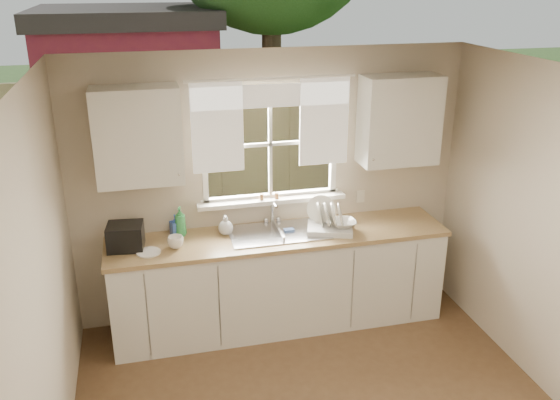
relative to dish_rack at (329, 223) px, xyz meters
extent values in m
cube|color=beige|center=(-0.46, 0.35, -0.41)|extent=(3.60, 0.02, 1.15)
cube|color=beige|center=(-0.46, 0.35, 1.34)|extent=(3.60, 0.02, 0.35)
cube|color=beige|center=(-1.66, 0.35, 0.66)|extent=(1.20, 0.02, 1.00)
cube|color=beige|center=(0.74, 0.35, 0.66)|extent=(1.20, 0.02, 1.00)
cube|color=beige|center=(-2.26, -1.65, 0.26)|extent=(0.02, 4.00, 2.50)
cube|color=silver|center=(-0.46, -1.65, 1.51)|extent=(3.60, 4.00, 0.02)
cube|color=white|center=(-0.46, 0.37, 0.16)|extent=(1.30, 0.06, 0.05)
cube|color=white|center=(-0.46, 0.37, 1.16)|extent=(1.30, 0.06, 0.05)
cube|color=white|center=(-1.06, 0.37, 0.66)|extent=(0.05, 0.06, 1.05)
cube|color=white|center=(0.14, 0.37, 0.66)|extent=(0.05, 0.06, 1.05)
cube|color=white|center=(-0.46, 0.37, 0.66)|extent=(0.03, 0.04, 1.00)
cube|color=white|center=(-0.46, 0.37, 0.66)|extent=(1.20, 0.04, 0.03)
cube|color=white|center=(-0.46, 0.31, 0.14)|extent=(1.38, 0.14, 0.04)
cylinder|color=white|center=(-0.46, 0.29, 1.26)|extent=(1.50, 0.02, 0.02)
cube|color=white|center=(-0.94, 0.30, 0.86)|extent=(0.45, 0.02, 0.80)
cube|color=white|center=(0.02, 0.30, 0.86)|extent=(0.45, 0.02, 0.80)
cube|color=white|center=(-0.46, 0.30, 1.11)|extent=(1.40, 0.02, 0.20)
cube|color=silver|center=(-0.46, 0.03, -0.55)|extent=(3.00, 0.62, 0.87)
cube|color=#A58352|center=(-0.46, 0.03, -0.10)|extent=(3.04, 0.65, 0.04)
cube|color=silver|center=(-1.61, 0.18, 0.86)|extent=(0.70, 0.33, 0.80)
cube|color=silver|center=(0.69, 0.18, 0.86)|extent=(0.70, 0.33, 0.80)
cube|color=beige|center=(0.42, 0.34, 0.09)|extent=(0.08, 0.01, 0.12)
cylinder|color=brown|center=(-0.42, 0.29, 0.19)|extent=(0.04, 0.04, 0.06)
cylinder|color=brown|center=(-0.56, 0.29, 0.19)|extent=(0.04, 0.04, 0.06)
cube|color=#335421|center=(-0.46, 5.35, -1.01)|extent=(20.00, 10.00, 0.02)
cube|color=#958052|center=(-0.46, 3.35, -0.09)|extent=(8.00, 0.10, 1.80)
cube|color=maroon|center=(-1.66, 6.85, 0.11)|extent=(3.00, 3.00, 2.20)
cube|color=black|center=(-1.66, 6.85, 1.36)|extent=(3.20, 3.20, 0.30)
cylinder|color=#423021|center=(0.94, 6.35, 0.61)|extent=(0.36, 0.36, 3.20)
cube|color=#B7B7BC|center=(-0.46, 0.06, -0.16)|extent=(0.84, 0.46, 0.18)
cube|color=#B7B7BC|center=(-0.46, 0.06, -0.07)|extent=(0.88, 0.50, 0.01)
cube|color=#B7B7BC|center=(-0.46, 0.06, -0.10)|extent=(0.02, 0.41, 0.14)
cylinder|color=silver|center=(-0.46, 0.31, 0.03)|extent=(0.03, 0.03, 0.22)
cylinder|color=silver|center=(-0.46, 0.23, 0.14)|extent=(0.02, 0.18, 0.02)
sphere|color=silver|center=(-0.52, 0.31, -0.05)|extent=(0.05, 0.05, 0.05)
sphere|color=silver|center=(-0.40, 0.31, -0.05)|extent=(0.05, 0.05, 0.05)
cube|color=silver|center=(0.00, -0.01, -0.05)|extent=(0.47, 0.41, 0.05)
cylinder|color=white|center=(-0.05, 0.11, 0.10)|extent=(0.27, 0.15, 0.25)
cylinder|color=white|center=(-0.08, 0.02, 0.09)|extent=(0.13, 0.23, 0.22)
cylinder|color=white|center=(-0.02, 0.00, 0.09)|extent=(0.13, 0.23, 0.22)
cylinder|color=white|center=(0.03, -0.02, 0.09)|extent=(0.13, 0.23, 0.22)
cylinder|color=white|center=(0.09, -0.04, 0.09)|extent=(0.13, 0.23, 0.22)
imported|color=beige|center=(0.11, -0.05, 0.00)|extent=(0.25, 0.25, 0.06)
imported|color=green|center=(-1.31, 0.22, 0.06)|extent=(0.13, 0.13, 0.27)
imported|color=blue|center=(-1.35, 0.24, 0.02)|extent=(0.11, 0.11, 0.19)
imported|color=beige|center=(-0.92, 0.16, 0.01)|extent=(0.15, 0.15, 0.17)
cylinder|color=silver|center=(-1.60, -0.07, -0.07)|extent=(0.20, 0.20, 0.01)
imported|color=silver|center=(-1.37, -0.02, -0.02)|extent=(0.14, 0.14, 0.11)
cube|color=black|center=(-1.78, 0.07, 0.03)|extent=(0.32, 0.29, 0.22)
camera|label=1|loc=(-1.60, -4.64, 2.11)|focal=38.00mm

